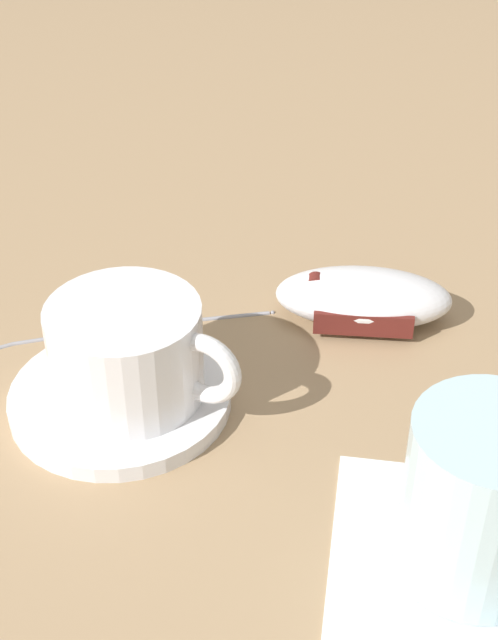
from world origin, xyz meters
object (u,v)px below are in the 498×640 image
(saucer, at_px, (121,397))
(coffee_cup, at_px, (129,352))
(drinking_glass, at_px, (483,499))
(computer_mouse, at_px, (363,297))

(saucer, relative_size, coffee_cup, 1.29)
(coffee_cup, bearing_deg, drinking_glass, -140.95)
(saucer, distance_m, drinking_glass, 0.22)
(saucer, xyz_separation_m, computer_mouse, (0.04, -0.17, 0.01))
(computer_mouse, distance_m, drinking_glass, 0.21)
(computer_mouse, bearing_deg, coffee_cup, 104.75)
(coffee_cup, xyz_separation_m, drinking_glass, (-0.16, -0.13, 0.01))
(saucer, bearing_deg, coffee_cup, -120.24)
(computer_mouse, height_order, drinking_glass, drinking_glass)
(coffee_cup, relative_size, drinking_glass, 1.18)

